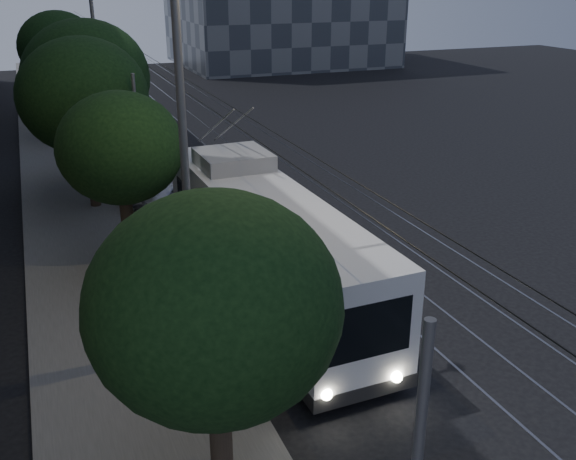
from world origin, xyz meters
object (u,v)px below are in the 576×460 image
(trolleybus, at_px, (264,241))
(car_white_a, at_px, (163,147))
(pickup_silver, at_px, (155,182))
(streetlamp_far, at_px, (104,47))
(car_white_b, at_px, (148,131))
(car_white_d, at_px, (105,110))
(car_white_c, at_px, (126,127))
(streetlamp_near, at_px, (199,102))

(trolleybus, bearing_deg, car_white_a, 87.99)
(pickup_silver, bearing_deg, streetlamp_far, 107.53)
(pickup_silver, relative_size, car_white_b, 1.10)
(trolleybus, xyz_separation_m, car_white_a, (0.20, 16.79, -1.06))
(car_white_a, height_order, car_white_b, car_white_a)
(car_white_d, bearing_deg, car_white_c, -95.71)
(car_white_c, bearing_deg, car_white_b, -38.81)
(streetlamp_near, distance_m, streetlamp_far, 21.77)
(trolleybus, height_order, streetlamp_far, streetlamp_far)
(car_white_c, height_order, streetlamp_near, streetlamp_near)
(streetlamp_near, relative_size, streetlamp_far, 1.16)
(pickup_silver, distance_m, streetlamp_far, 9.88)
(car_white_c, bearing_deg, car_white_a, -70.08)
(car_white_b, height_order, streetlamp_far, streetlamp_far)
(car_white_d, bearing_deg, streetlamp_far, -104.42)
(trolleybus, distance_m, car_white_d, 28.72)
(trolleybus, height_order, streetlamp_near, streetlamp_near)
(car_white_a, distance_m, car_white_b, 4.35)
(trolleybus, bearing_deg, streetlamp_near, -134.98)
(car_white_b, bearing_deg, car_white_c, 151.68)
(car_white_a, xyz_separation_m, streetlamp_near, (-2.67, -19.38, 5.98))
(car_white_c, bearing_deg, pickup_silver, -83.79)
(car_white_b, height_order, streetlamp_near, streetlamp_near)
(streetlamp_far, bearing_deg, streetlamp_near, -90.96)
(trolleybus, distance_m, car_white_b, 21.16)
(streetlamp_near, bearing_deg, trolleybus, 46.35)
(car_white_d, relative_size, streetlamp_near, 0.37)
(streetlamp_near, bearing_deg, pickup_silver, 85.42)
(trolleybus, relative_size, car_white_b, 2.79)
(pickup_silver, distance_m, car_white_a, 6.23)
(car_white_d, height_order, streetlamp_near, streetlamp_near)
(streetlamp_near, bearing_deg, car_white_d, 88.04)
(trolleybus, bearing_deg, pickup_silver, 96.08)
(car_white_a, relative_size, car_white_d, 1.03)
(trolleybus, relative_size, car_white_d, 3.13)
(car_white_a, xyz_separation_m, car_white_c, (-1.11, 5.55, 0.03))
(car_white_d, bearing_deg, car_white_b, -88.18)
(streetlamp_near, bearing_deg, car_white_c, 86.41)
(trolleybus, height_order, car_white_c, trolleybus)
(car_white_b, distance_m, streetlamp_far, 6.02)
(car_white_a, bearing_deg, car_white_d, 100.77)
(trolleybus, distance_m, car_white_c, 22.38)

